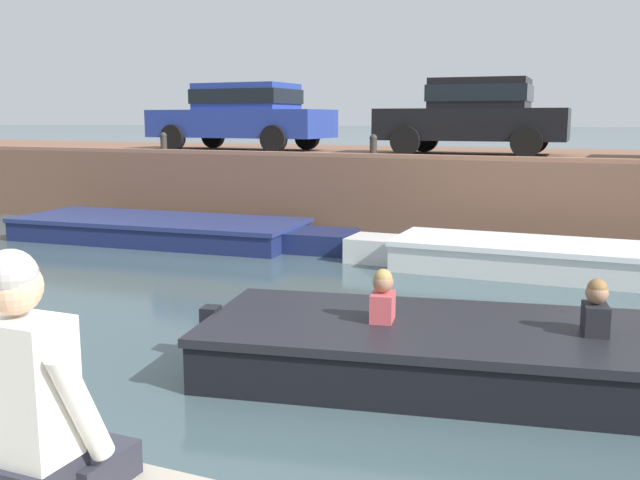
{
  "coord_description": "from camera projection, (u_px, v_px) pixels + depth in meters",
  "views": [
    {
      "loc": [
        2.45,
        -2.23,
        2.33
      ],
      "look_at": [
        -0.12,
        3.71,
        1.23
      ],
      "focal_mm": 40.0,
      "sensor_mm": 36.0,
      "label": 1
    }
  ],
  "objects": [
    {
      "name": "ground_plane",
      "position": [
        385.0,
        325.0,
        8.16
      ],
      "size": [
        400.0,
        400.0,
        0.0
      ],
      "primitive_type": "plane",
      "color": "#3D5156"
    },
    {
      "name": "boat_moored_west_navy",
      "position": [
        171.0,
        230.0,
        13.66
      ],
      "size": [
        6.78,
        2.5,
        0.44
      ],
      "color": "navy",
      "rests_on": "ground"
    },
    {
      "name": "mooring_bollard_mid",
      "position": [
        373.0,
        145.0,
        13.69
      ],
      "size": [
        0.15,
        0.15,
        0.45
      ],
      "color": "#2D2B28",
      "rests_on": "far_quay_wall"
    },
    {
      "name": "far_quay_wall",
      "position": [
        505.0,
        190.0,
        15.53
      ],
      "size": [
        60.0,
        6.0,
        1.59
      ],
      "primitive_type": "cube",
      "color": "brown",
      "rests_on": "ground"
    },
    {
      "name": "person_seated_right",
      "position": [
        33.0,
        407.0,
        2.59
      ],
      "size": [
        0.53,
        0.52,
        0.97
      ],
      "color": "#282833",
      "rests_on": "near_quay"
    },
    {
      "name": "mooring_bollard_west",
      "position": [
        164.0,
        142.0,
        15.6
      ],
      "size": [
        0.15,
        0.15,
        0.45
      ],
      "color": "#2D2B28",
      "rests_on": "far_quay_wall"
    },
    {
      "name": "car_leftmost_blue",
      "position": [
        243.0,
        114.0,
        16.76
      ],
      "size": [
        4.33,
        1.95,
        1.54
      ],
      "color": "#233893",
      "rests_on": "far_quay_wall"
    },
    {
      "name": "car_left_inner_black",
      "position": [
        475.0,
        113.0,
        14.63
      ],
      "size": [
        3.87,
        2.06,
        1.54
      ],
      "color": "black",
      "rests_on": "far_quay_wall"
    },
    {
      "name": "motorboat_passing",
      "position": [
        528.0,
        357.0,
        6.29
      ],
      "size": [
        6.48,
        2.82,
        0.99
      ],
      "color": "black",
      "rests_on": "ground"
    },
    {
      "name": "far_wall_coping",
      "position": [
        481.0,
        158.0,
        12.79
      ],
      "size": [
        60.0,
        0.24,
        0.08
      ],
      "primitive_type": "cube",
      "color": "#9F6C52",
      "rests_on": "far_quay_wall"
    },
    {
      "name": "boat_moored_central_white",
      "position": [
        526.0,
        257.0,
        10.88
      ],
      "size": [
        5.28,
        1.66,
        0.48
      ],
      "color": "white",
      "rests_on": "ground"
    }
  ]
}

